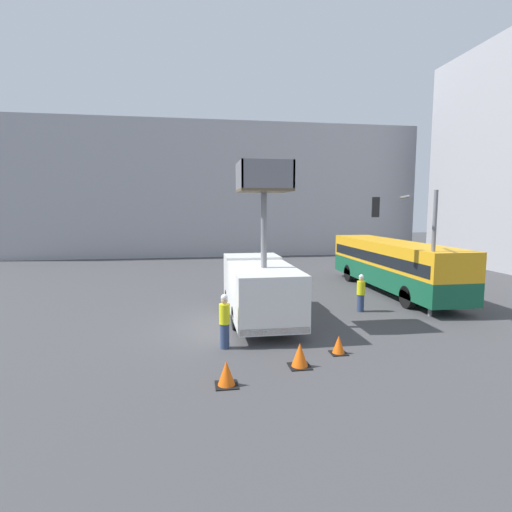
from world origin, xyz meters
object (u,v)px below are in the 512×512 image
utility_truck (260,285)px  traffic_cone_far_side (300,356)px  road_worker_near_truck (225,321)px  traffic_cone_near_truck (339,345)px  traffic_cone_mid_road (226,374)px  city_bus (392,262)px  road_worker_directing (361,293)px  traffic_light_pole (412,232)px

utility_truck → traffic_cone_far_side: 5.34m
utility_truck → road_worker_near_truck: (-1.75, -3.18, -0.60)m
road_worker_near_truck → traffic_cone_near_truck: (3.73, -1.11, -0.68)m
utility_truck → traffic_cone_mid_road: utility_truck is taller
road_worker_near_truck → city_bus: bearing=-47.2°
city_bus → road_worker_directing: 5.43m
road_worker_directing → traffic_light_pole: bearing=-64.5°
road_worker_near_truck → traffic_cone_near_truck: 3.95m
road_worker_near_truck → traffic_cone_mid_road: bearing=-178.5°
utility_truck → traffic_cone_near_truck: 4.89m
road_worker_directing → traffic_cone_mid_road: 9.83m
city_bus → road_worker_near_truck: bearing=119.5°
utility_truck → traffic_cone_mid_road: (-1.94, -6.14, -1.24)m
traffic_light_pole → road_worker_near_truck: size_ratio=2.93×
road_worker_directing → traffic_cone_far_side: road_worker_directing is taller
road_worker_near_truck → traffic_cone_mid_road: 3.04m
traffic_cone_near_truck → traffic_cone_far_side: 1.82m
traffic_light_pole → utility_truck: bearing=179.1°
traffic_light_pole → road_worker_near_truck: (-8.62, -3.08, -2.81)m
road_worker_directing → traffic_cone_near_truck: bearing=-158.9°
utility_truck → road_worker_near_truck: bearing=-118.9°
traffic_light_pole → traffic_cone_near_truck: 7.33m
traffic_cone_near_truck → traffic_cone_far_side: (-1.58, -0.89, 0.07)m
traffic_light_pole → road_worker_directing: size_ratio=3.17×
traffic_light_pole → road_worker_near_truck: bearing=-160.3°
road_worker_directing → traffic_cone_far_side: 7.57m
traffic_cone_near_truck → traffic_cone_mid_road: size_ratio=0.87×
road_worker_near_truck → utility_truck: bearing=-23.7°
traffic_cone_mid_road → road_worker_near_truck: bearing=86.4°
road_worker_directing → traffic_cone_mid_road: bearing=-173.3°
city_bus → traffic_light_pole: (-1.71, -4.89, 2.03)m
utility_truck → road_worker_directing: size_ratio=3.78×
utility_truck → traffic_cone_mid_road: size_ratio=9.47×
traffic_cone_near_truck → traffic_cone_far_side: bearing=-150.6°
traffic_cone_mid_road → traffic_cone_far_side: bearing=22.4°
road_worker_directing → city_bus: bearing=9.2°
traffic_light_pole → road_worker_directing: 3.59m
city_bus → traffic_cone_mid_road: bearing=127.9°
traffic_cone_near_truck → city_bus: bearing=54.0°
road_worker_near_truck → traffic_cone_far_side: road_worker_near_truck is taller
road_worker_near_truck → traffic_cone_mid_road: size_ratio=2.71×
utility_truck → traffic_cone_far_side: size_ratio=8.90×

